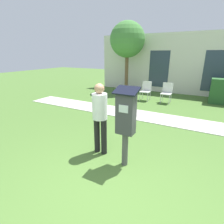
{
  "coord_description": "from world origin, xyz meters",
  "views": [
    {
      "loc": [
        1.09,
        -1.98,
        2.16
      ],
      "look_at": [
        -0.47,
        0.91,
        1.05
      ],
      "focal_mm": 28.0,
      "sensor_mm": 36.0,
      "label": 1
    }
  ],
  "objects_px": {
    "outdoor_chair_left": "(146,89)",
    "outdoor_chair_middle": "(167,91)",
    "parking_meter": "(126,118)",
    "person_standing": "(100,114)"
  },
  "relations": [
    {
      "from": "outdoor_chair_left",
      "to": "outdoor_chair_middle",
      "type": "bearing_deg",
      "value": -14.94
    },
    {
      "from": "parking_meter",
      "to": "person_standing",
      "type": "relative_size",
      "value": 1.01
    },
    {
      "from": "person_standing",
      "to": "outdoor_chair_left",
      "type": "height_order",
      "value": "person_standing"
    },
    {
      "from": "parking_meter",
      "to": "person_standing",
      "type": "xyz_separation_m",
      "value": [
        -0.67,
        0.16,
        -0.09
      ]
    },
    {
      "from": "parking_meter",
      "to": "outdoor_chair_left",
      "type": "relative_size",
      "value": 1.77
    },
    {
      "from": "parking_meter",
      "to": "outdoor_chair_middle",
      "type": "distance_m",
      "value": 5.21
    },
    {
      "from": "outdoor_chair_left",
      "to": "person_standing",
      "type": "bearing_deg",
      "value": -99.4
    },
    {
      "from": "parking_meter",
      "to": "person_standing",
      "type": "height_order",
      "value": "parking_meter"
    },
    {
      "from": "parking_meter",
      "to": "outdoor_chair_middle",
      "type": "height_order",
      "value": "parking_meter"
    },
    {
      "from": "person_standing",
      "to": "outdoor_chair_left",
      "type": "distance_m",
      "value": 5.05
    }
  ]
}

